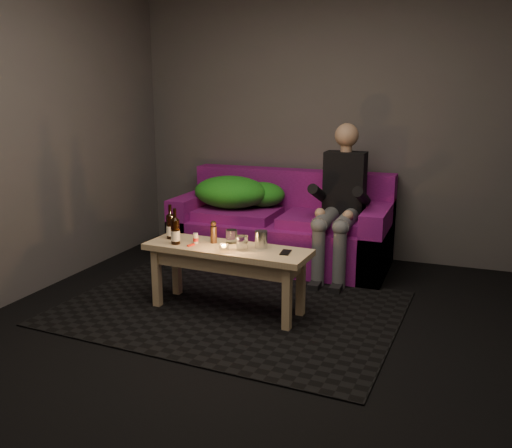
{
  "coord_description": "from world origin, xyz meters",
  "views": [
    {
      "loc": [
        1.12,
        -2.87,
        1.55
      ],
      "look_at": [
        -0.47,
        1.3,
        0.48
      ],
      "focal_mm": 38.0,
      "sensor_mm": 36.0,
      "label": 1
    }
  ],
  "objects": [
    {
      "name": "tumbler_back",
      "position": [
        -0.4,
        0.63,
        0.54
      ],
      "size": [
        0.09,
        0.09,
        0.1
      ],
      "primitive_type": "cylinder",
      "rotation": [
        0.0,
        0.0,
        -0.14
      ],
      "color": "white",
      "rests_on": "coffee_table"
    },
    {
      "name": "salt_shaker",
      "position": [
        -0.65,
        0.53,
        0.53
      ],
      "size": [
        0.04,
        0.04,
        0.08
      ],
      "primitive_type": "cylinder",
      "rotation": [
        0.0,
        0.0,
        -0.3
      ],
      "color": "silver",
      "rests_on": "coffee_table"
    },
    {
      "name": "smartphone",
      "position": [
        0.04,
        0.52,
        0.5
      ],
      "size": [
        0.07,
        0.13,
        0.01
      ],
      "primitive_type": "cube",
      "rotation": [
        0.0,
        0.0,
        0.09
      ],
      "color": "black",
      "rests_on": "coffee_table"
    },
    {
      "name": "beer_bottle_a",
      "position": [
        -0.88,
        0.58,
        0.59
      ],
      "size": [
        0.07,
        0.07,
        0.26
      ],
      "color": "black",
      "rests_on": "coffee_table"
    },
    {
      "name": "red_lighter",
      "position": [
        -0.65,
        0.45,
        0.5
      ],
      "size": [
        0.04,
        0.07,
        0.01
      ],
      "primitive_type": "cube",
      "rotation": [
        0.0,
        0.0,
        -0.33
      ],
      "color": "red",
      "rests_on": "coffee_table"
    },
    {
      "name": "steel_cup",
      "position": [
        -0.16,
        0.58,
        0.55
      ],
      "size": [
        0.12,
        0.12,
        0.12
      ],
      "primitive_type": "cylinder",
      "rotation": [
        0.0,
        0.0,
        -0.35
      ],
      "color": "#ADB0B4",
      "rests_on": "coffee_table"
    },
    {
      "name": "rug",
      "position": [
        -0.4,
        0.57,
        0.01
      ],
      "size": [
        2.5,
        1.88,
        0.01
      ],
      "primitive_type": "cube",
      "rotation": [
        0.0,
        0.0,
        -0.06
      ],
      "color": "black",
      "rests_on": "floor"
    },
    {
      "name": "sofa",
      "position": [
        -0.4,
        1.82,
        0.3
      ],
      "size": [
        1.96,
        0.88,
        0.84
      ],
      "color": "#6E0E65",
      "rests_on": "floor"
    },
    {
      "name": "tumbler_front",
      "position": [
        -0.26,
        0.48,
        0.54
      ],
      "size": [
        0.1,
        0.1,
        0.1
      ],
      "primitive_type": "cylinder",
      "rotation": [
        0.0,
        0.0,
        -0.28
      ],
      "color": "white",
      "rests_on": "coffee_table"
    },
    {
      "name": "floor",
      "position": [
        0.0,
        0.0,
        0.0
      ],
      "size": [
        4.5,
        4.5,
        0.0
      ],
      "primitive_type": "plane",
      "color": "black",
      "rests_on": "ground"
    },
    {
      "name": "pepper_mill",
      "position": [
        -0.52,
        0.58,
        0.56
      ],
      "size": [
        0.06,
        0.06,
        0.13
      ],
      "primitive_type": "cylinder",
      "rotation": [
        0.0,
        0.0,
        -0.21
      ],
      "color": "black",
      "rests_on": "coffee_table"
    },
    {
      "name": "tealight",
      "position": [
        -0.37,
        0.41,
        0.52
      ],
      "size": [
        0.07,
        0.07,
        0.05
      ],
      "color": "white",
      "rests_on": "coffee_table"
    },
    {
      "name": "green_blanket",
      "position": [
        -0.86,
        1.81,
        0.63
      ],
      "size": [
        0.86,
        0.59,
        0.29
      ],
      "color": "#1B9622",
      "rests_on": "sofa"
    },
    {
      "name": "room",
      "position": [
        0.0,
        0.47,
        1.64
      ],
      "size": [
        4.5,
        4.5,
        4.5
      ],
      "color": "silver",
      "rests_on": "ground"
    },
    {
      "name": "beer_bottle_b",
      "position": [
        -0.77,
        0.46,
        0.59
      ],
      "size": [
        0.07,
        0.07,
        0.26
      ],
      "color": "black",
      "rests_on": "coffee_table"
    },
    {
      "name": "person",
      "position": [
        0.17,
        1.66,
        0.68
      ],
      "size": [
        0.35,
        0.81,
        1.31
      ],
      "color": "black",
      "rests_on": "sofa"
    },
    {
      "name": "coffee_table",
      "position": [
        -0.4,
        0.52,
        0.4
      ],
      "size": [
        1.22,
        0.45,
        0.49
      ],
      "rotation": [
        0.0,
        0.0,
        -0.06
      ],
      "color": "tan",
      "rests_on": "rug"
    }
  ]
}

